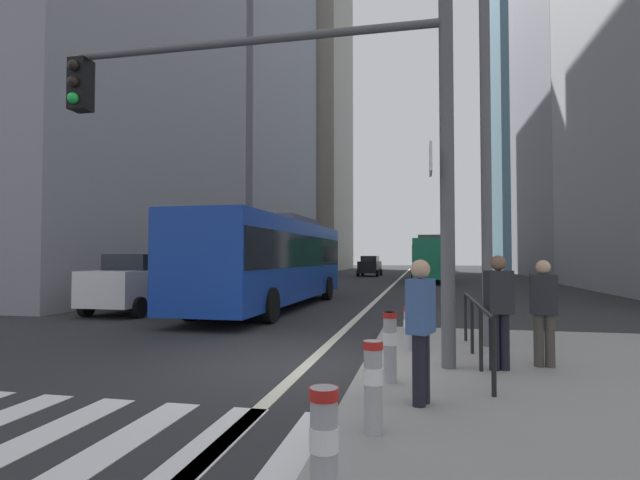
% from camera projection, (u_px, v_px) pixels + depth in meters
% --- Properties ---
extents(ground_plane, '(160.00, 160.00, 0.00)m').
position_uv_depth(ground_plane, '(388.00, 289.00, 27.85)').
color(ground_plane, '#28282B').
extents(crosswalk_stripes, '(7.65, 3.20, 0.01)m').
position_uv_depth(crosswalk_stripes, '(102.00, 454.00, 4.58)').
color(crosswalk_stripes, silver).
rests_on(crosswalk_stripes, ground).
extents(lane_centre_line, '(0.20, 80.00, 0.01)m').
position_uv_depth(lane_centre_line, '(397.00, 281.00, 37.62)').
color(lane_centre_line, beige).
rests_on(lane_centre_line, ground).
extents(office_tower_left_mid, '(10.43, 22.80, 44.42)m').
position_uv_depth(office_tower_left_mid, '(243.00, 58.00, 50.16)').
color(office_tower_left_mid, gray).
rests_on(office_tower_left_mid, ground).
extents(office_tower_left_far, '(13.88, 17.51, 44.23)m').
position_uv_depth(office_tower_left_far, '(298.00, 120.00, 72.48)').
color(office_tower_left_far, gray).
rests_on(office_tower_left_far, ground).
extents(office_tower_right_far, '(10.64, 16.31, 53.56)m').
position_uv_depth(office_tower_right_far, '(532.00, 79.00, 68.36)').
color(office_tower_right_far, slate).
rests_on(office_tower_right_far, ground).
extents(city_bus_blue_oncoming, '(2.86, 12.02, 3.40)m').
position_uv_depth(city_bus_blue_oncoming, '(273.00, 257.00, 17.72)').
color(city_bus_blue_oncoming, '#14389E').
rests_on(city_bus_blue_oncoming, ground).
extents(sedan_white_oncoming, '(2.06, 4.31, 1.94)m').
position_uv_depth(sedan_white_oncoming, '(140.00, 282.00, 16.47)').
color(sedan_white_oncoming, silver).
rests_on(sedan_white_oncoming, ground).
extents(city_bus_red_receding, '(2.78, 11.76, 3.40)m').
position_uv_depth(city_bus_red_receding, '(430.00, 257.00, 37.69)').
color(city_bus_red_receding, '#198456').
rests_on(city_bus_red_receding, ground).
extents(car_oncoming_mid, '(2.15, 4.14, 1.94)m').
position_uv_depth(car_oncoming_mid, '(370.00, 266.00, 47.10)').
color(car_oncoming_mid, black).
rests_on(car_oncoming_mid, ground).
extents(car_receding_near, '(2.10, 4.23, 1.94)m').
position_uv_depth(car_receding_near, '(442.00, 263.00, 64.81)').
color(car_receding_near, '#B2A899').
rests_on(car_receding_near, ground).
extents(car_receding_far, '(2.08, 4.15, 1.94)m').
position_uv_depth(car_receding_far, '(429.00, 263.00, 63.55)').
color(car_receding_far, maroon).
rests_on(car_receding_far, ground).
extents(traffic_signal_gantry, '(6.82, 0.65, 6.00)m').
position_uv_depth(traffic_signal_gantry, '(303.00, 119.00, 8.11)').
color(traffic_signal_gantry, '#515156').
rests_on(traffic_signal_gantry, median_island).
extents(street_lamp_post, '(5.50, 0.32, 8.00)m').
position_uv_depth(street_lamp_post, '(485.00, 81.00, 9.52)').
color(street_lamp_post, '#56565B').
rests_on(street_lamp_post, median_island).
extents(bollard_front, '(0.20, 0.20, 0.86)m').
position_uv_depth(bollard_front, '(324.00, 447.00, 3.15)').
color(bollard_front, '#99999E').
rests_on(bollard_front, median_island).
extents(bollard_left, '(0.20, 0.20, 0.89)m').
position_uv_depth(bollard_left, '(373.00, 382.00, 4.74)').
color(bollard_left, '#99999E').
rests_on(bollard_left, median_island).
extents(bollard_right, '(0.20, 0.20, 0.95)m').
position_uv_depth(bollard_right, '(390.00, 343.00, 6.66)').
color(bollard_right, '#99999E').
rests_on(bollard_right, median_island).
extents(bollard_back, '(0.20, 0.20, 0.79)m').
position_uv_depth(bollard_back, '(409.00, 326.00, 8.90)').
color(bollard_back, '#99999E').
rests_on(bollard_back, median_island).
extents(pedestrian_railing, '(0.06, 4.11, 0.98)m').
position_uv_depth(pedestrian_railing, '(476.00, 317.00, 7.97)').
color(pedestrian_railing, black).
rests_on(pedestrian_railing, median_island).
extents(pedestrian_waiting, '(0.43, 0.34, 1.73)m').
position_uv_depth(pedestrian_waiting, '(499.00, 306.00, 7.39)').
color(pedestrian_waiting, black).
rests_on(pedestrian_waiting, median_island).
extents(pedestrian_walking, '(0.40, 0.27, 1.65)m').
position_uv_depth(pedestrian_walking, '(544.00, 308.00, 7.61)').
color(pedestrian_walking, '#423D38').
rests_on(pedestrian_walking, median_island).
extents(pedestrian_far, '(0.35, 0.44, 1.67)m').
position_uv_depth(pedestrian_far, '(421.00, 324.00, 5.68)').
color(pedestrian_far, black).
rests_on(pedestrian_far, median_island).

